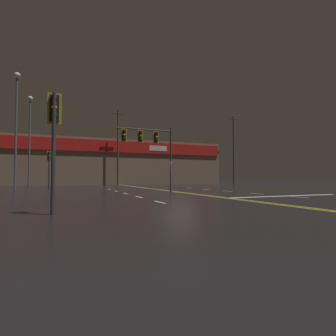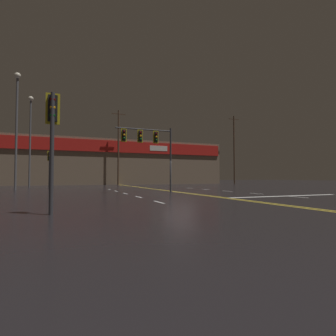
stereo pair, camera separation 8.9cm
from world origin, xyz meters
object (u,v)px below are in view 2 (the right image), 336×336
(traffic_signal_median, at_px, (147,141))
(traffic_signal_corner_southwest, at_px, (52,125))
(traffic_signal_corner_northwest, at_px, (50,161))
(streetlight_near_right, at_px, (30,130))
(streetlight_median_approach, at_px, (17,116))

(traffic_signal_median, relative_size, traffic_signal_corner_southwest, 1.34)
(traffic_signal_median, relative_size, traffic_signal_corner_northwest, 1.33)
(streetlight_near_right, distance_m, streetlight_median_approach, 6.86)
(streetlight_median_approach, bearing_deg, streetlight_near_right, 86.80)
(streetlight_median_approach, bearing_deg, traffic_signal_median, -38.41)
(traffic_signal_corner_northwest, distance_m, streetlight_median_approach, 5.13)
(traffic_signal_corner_northwest, bearing_deg, traffic_signal_corner_southwest, -87.08)
(traffic_signal_corner_northwest, xyz_separation_m, streetlight_median_approach, (-2.75, -1.71, 3.98))
(traffic_signal_corner_northwest, relative_size, streetlight_near_right, 0.36)
(traffic_signal_corner_northwest, bearing_deg, traffic_signal_median, -52.86)
(traffic_signal_corner_southwest, bearing_deg, streetlight_near_right, 97.64)
(traffic_signal_median, height_order, streetlight_near_right, streetlight_near_right)
(traffic_signal_corner_northwest, relative_size, streetlight_median_approach, 0.35)
(traffic_signal_median, relative_size, streetlight_near_right, 0.48)
(traffic_signal_corner_southwest, bearing_deg, traffic_signal_corner_northwest, 92.92)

